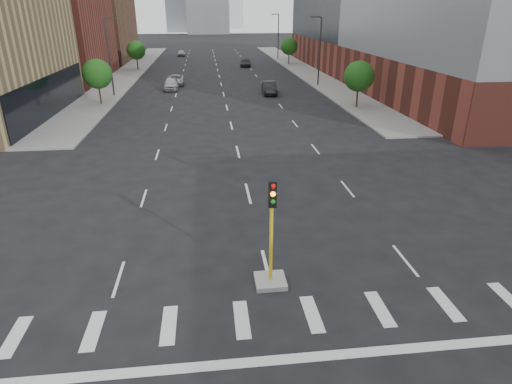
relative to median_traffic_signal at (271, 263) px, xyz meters
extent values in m
cube|color=gray|center=(-15.00, 65.03, -0.90)|extent=(5.00, 92.00, 0.15)
cube|color=gray|center=(15.00, 65.03, -0.90)|extent=(5.00, 92.00, 0.15)
cube|color=brown|center=(-27.50, 57.03, 5.03)|extent=(20.00, 22.00, 12.00)
cube|color=brown|center=(-27.50, 83.03, 5.53)|extent=(20.00, 24.00, 13.00)
cube|color=brown|center=(29.50, 51.03, 1.53)|extent=(24.00, 70.00, 5.00)
cube|color=#999993|center=(0.00, 0.03, -0.87)|extent=(1.20, 1.20, 0.20)
cylinder|color=gold|center=(0.00, 0.03, 0.83)|extent=(0.14, 0.14, 3.20)
cube|color=black|center=(0.00, -0.15, 2.93)|extent=(0.28, 0.18, 1.00)
sphere|color=red|center=(0.00, -0.25, 3.28)|extent=(0.18, 0.18, 0.18)
sphere|color=orange|center=(0.00, -0.25, 2.98)|extent=(0.18, 0.18, 0.18)
sphere|color=#0C7F19|center=(0.00, -0.25, 2.68)|extent=(0.18, 0.18, 0.18)
cylinder|color=#2D2D30|center=(13.50, 46.03, 3.53)|extent=(0.20, 0.20, 9.00)
cube|color=#2D2D30|center=(12.70, 46.03, 8.03)|extent=(1.40, 0.22, 0.15)
cylinder|color=#2D2D30|center=(13.50, 81.03, 3.53)|extent=(0.20, 0.20, 9.00)
cube|color=#2D2D30|center=(12.70, 81.03, 8.03)|extent=(1.40, 0.22, 0.15)
cylinder|color=#2D2D30|center=(-13.50, 41.03, 3.53)|extent=(0.20, 0.20, 9.00)
cube|color=#2D2D30|center=(-12.70, 41.03, 8.03)|extent=(1.40, 0.22, 0.15)
cylinder|color=#382619|center=(-14.00, 36.03, 0.05)|extent=(0.20, 0.20, 1.75)
sphere|color=#134713|center=(-14.00, 36.03, 2.43)|extent=(3.20, 3.20, 3.20)
cylinder|color=#382619|center=(-14.00, 66.03, 0.05)|extent=(0.20, 0.20, 1.75)
sphere|color=#134713|center=(-14.00, 66.03, 2.43)|extent=(3.20, 3.20, 3.20)
cylinder|color=#382619|center=(14.00, 31.03, 0.05)|extent=(0.20, 0.20, 1.75)
sphere|color=#134713|center=(14.00, 31.03, 2.43)|extent=(3.20, 3.20, 3.20)
cylinder|color=#382619|center=(14.00, 71.03, 0.05)|extent=(0.20, 0.20, 1.75)
sphere|color=#134713|center=(14.00, 71.03, 2.43)|extent=(3.20, 3.20, 3.20)
imported|color=#AEADB2|center=(-6.79, 45.13, -0.18)|extent=(1.88, 4.64, 1.58)
imported|color=black|center=(5.77, 40.46, -0.20)|extent=(1.84, 4.77, 1.55)
imported|color=#BDBDBD|center=(-6.43, 49.34, -0.30)|extent=(2.29, 4.86, 1.34)
imported|color=black|center=(5.38, 68.93, -0.28)|extent=(2.48, 4.95, 1.38)
imported|color=#A7A7AB|center=(-7.49, 90.31, -0.28)|extent=(1.69, 4.07, 1.38)
camera|label=1|loc=(-2.17, -13.86, 8.95)|focal=30.00mm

